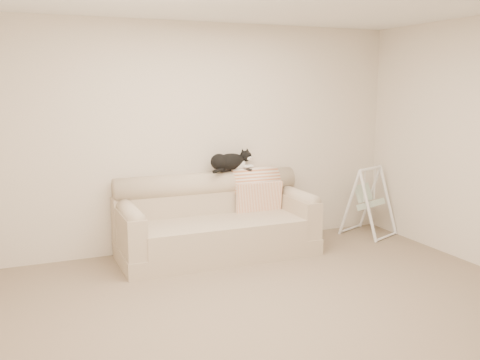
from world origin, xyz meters
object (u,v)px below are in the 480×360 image
Objects in this scene: remote_a at (227,170)px; tuxedo_cat at (230,161)px; baby_swing at (368,201)px; remote_b at (245,170)px; sofa at (215,224)px.

tuxedo_cat is at bearing -31.41° from remote_a.
tuxedo_cat is 1.92m from baby_swing.
remote_b is (0.22, -0.03, -0.00)m from remote_a.
remote_a is 0.30× the size of tuxedo_cat.
remote_b is 0.21m from tuxedo_cat.
sofa is at bearing -154.12° from remote_b.
remote_b is (0.46, 0.22, 0.56)m from sofa.
tuxedo_cat reaches higher than remote_a.
remote_b reaches higher than sofa.
sofa is 3.59× the size of tuxedo_cat.
tuxedo_cat is (-0.18, 0.01, 0.11)m from remote_b.
sofa is at bearing 179.77° from baby_swing.
remote_a reaches higher than remote_b.
remote_a is at bearing 148.59° from tuxedo_cat.
sofa is at bearing -134.16° from remote_a.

